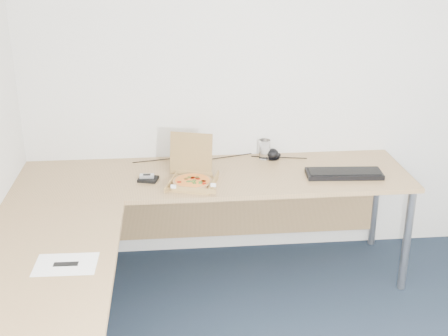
{
  "coord_description": "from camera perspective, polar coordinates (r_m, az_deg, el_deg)",
  "views": [
    {
      "loc": [
        -0.77,
        -2.07,
        2.16
      ],
      "look_at": [
        -0.45,
        1.28,
        0.82
      ],
      "focal_mm": 47.19,
      "sensor_mm": 36.0,
      "label": 1
    }
  ],
  "objects": [
    {
      "name": "drinking_glass",
      "position": [
        4.02,
        3.96,
        1.82
      ],
      "size": [
        0.08,
        0.08,
        0.13
      ],
      "primitive_type": "cylinder",
      "color": "silver",
      "rests_on": "desk"
    },
    {
      "name": "room_shell",
      "position": [
        2.39,
        13.77,
        -1.37
      ],
      "size": [
        3.5,
        3.5,
        2.5
      ],
      "primitive_type": null,
      "color": "silver",
      "rests_on": "ground"
    },
    {
      "name": "paper_sheet",
      "position": [
        2.87,
        -15.08,
        -8.99
      ],
      "size": [
        0.29,
        0.21,
        0.0
      ],
      "primitive_type": "cube",
      "rotation": [
        0.0,
        0.0,
        -0.03
      ],
      "color": "white",
      "rests_on": "desk"
    },
    {
      "name": "phone",
      "position": [
        3.7,
        -7.49,
        -0.77
      ],
      "size": [
        0.09,
        0.05,
        0.02
      ],
      "primitive_type": "cube",
      "rotation": [
        0.0,
        0.0,
        -0.04
      ],
      "color": "#B2B5BA",
      "rests_on": "wallet"
    },
    {
      "name": "desk",
      "position": [
        3.38,
        -5.85,
        -4.02
      ],
      "size": [
        2.5,
        2.2,
        0.73
      ],
      "color": "#A57F50",
      "rests_on": "ground"
    },
    {
      "name": "keyboard",
      "position": [
        3.81,
        11.55,
        -0.54
      ],
      "size": [
        0.49,
        0.2,
        0.03
      ],
      "primitive_type": "cube",
      "rotation": [
        0.0,
        0.0,
        -0.07
      ],
      "color": "black",
      "rests_on": "desk"
    },
    {
      "name": "dome_speaker",
      "position": [
        4.03,
        4.73,
        1.43
      ],
      "size": [
        0.09,
        0.09,
        0.08
      ],
      "primitive_type": "ellipsoid",
      "color": "black",
      "rests_on": "desk"
    },
    {
      "name": "pizza_box",
      "position": [
        3.62,
        -3.09,
        -1.04
      ],
      "size": [
        0.27,
        0.32,
        0.28
      ],
      "rotation": [
        0.0,
        0.0,
        -0.29
      ],
      "color": "#9D7740",
      "rests_on": "desk"
    },
    {
      "name": "cable_bundle",
      "position": [
        4.03,
        -0.73,
        0.94
      ],
      "size": [
        0.57,
        0.12,
        0.01
      ],
      "primitive_type": null,
      "rotation": [
        0.0,
        0.0,
        0.14
      ],
      "color": "black",
      "rests_on": "desk"
    },
    {
      "name": "wallet",
      "position": [
        3.7,
        -7.35,
        -1.07
      ],
      "size": [
        0.14,
        0.12,
        0.02
      ],
      "primitive_type": "cube",
      "rotation": [
        0.0,
        0.0,
        -0.27
      ],
      "color": "black",
      "rests_on": "desk"
    },
    {
      "name": "mouse",
      "position": [
        4.06,
        4.87,
        1.26
      ],
      "size": [
        0.1,
        0.07,
        0.04
      ],
      "primitive_type": "ellipsoid",
      "rotation": [
        0.0,
        0.0,
        0.0
      ],
      "color": "black",
      "rests_on": "desk"
    }
  ]
}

